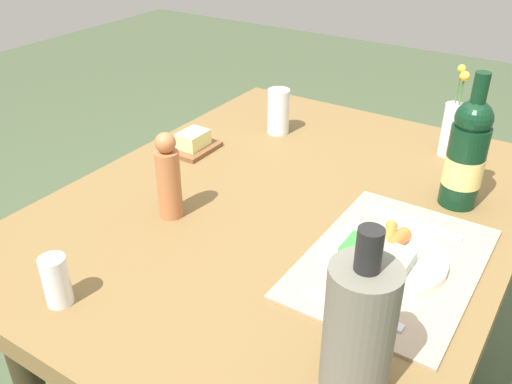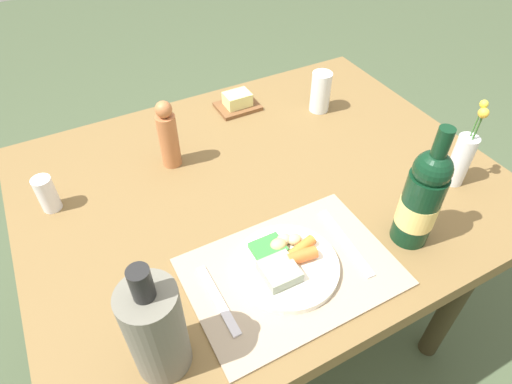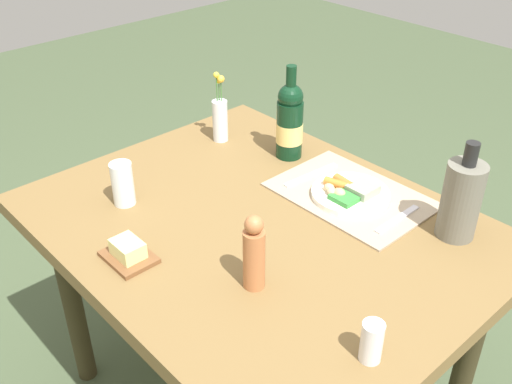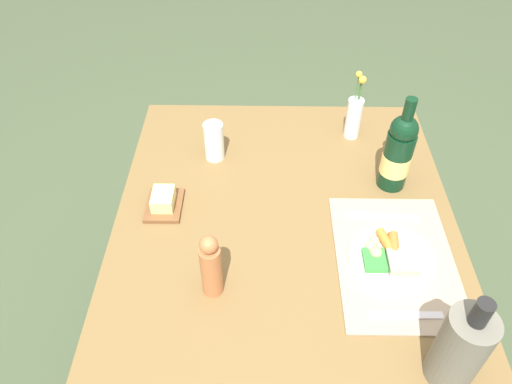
# 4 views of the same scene
# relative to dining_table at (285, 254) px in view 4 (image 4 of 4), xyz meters

# --- Properties ---
(ground_plane) EXTENTS (8.00, 8.00, 0.00)m
(ground_plane) POSITION_rel_dining_table_xyz_m (0.00, 0.00, -0.65)
(ground_plane) COLOR #425035
(dining_table) EXTENTS (1.20, 0.95, 0.73)m
(dining_table) POSITION_rel_dining_table_xyz_m (0.00, 0.00, 0.00)
(dining_table) COLOR brown
(dining_table) RESTS_ON ground_plane
(placemat) EXTENTS (0.43, 0.30, 0.01)m
(placemat) POSITION_rel_dining_table_xyz_m (-0.08, -0.28, 0.09)
(placemat) COLOR tan
(placemat) RESTS_ON dining_table
(dinner_plate) EXTENTS (0.22, 0.22, 0.04)m
(dinner_plate) POSITION_rel_dining_table_xyz_m (-0.09, -0.26, 0.10)
(dinner_plate) COLOR white
(dinner_plate) RESTS_ON placemat
(fork) EXTENTS (0.02, 0.18, 0.00)m
(fork) POSITION_rel_dining_table_xyz_m (-0.25, -0.27, 0.09)
(fork) COLOR silver
(fork) RESTS_ON placemat
(knife) EXTENTS (0.03, 0.20, 0.00)m
(knife) POSITION_rel_dining_table_xyz_m (0.06, -0.27, 0.09)
(knife) COLOR silver
(knife) RESTS_ON placemat
(wine_bottle) EXTENTS (0.08, 0.08, 0.30)m
(wine_bottle) POSITION_rel_dining_table_xyz_m (0.20, -0.32, 0.20)
(wine_bottle) COLOR black
(wine_bottle) RESTS_ON dining_table
(pepper_mill) EXTENTS (0.05, 0.05, 0.19)m
(pepper_mill) POSITION_rel_dining_table_xyz_m (-0.18, 0.18, 0.18)
(pepper_mill) COLOR #B46B3E
(pepper_mill) RESTS_ON dining_table
(flower_vase) EXTENTS (0.05, 0.05, 0.24)m
(flower_vase) POSITION_rel_dining_table_xyz_m (0.44, -0.23, 0.16)
(flower_vase) COLOR silver
(flower_vase) RESTS_ON dining_table
(cooler_bottle) EXTENTS (0.10, 0.10, 0.27)m
(cooler_bottle) POSITION_rel_dining_table_xyz_m (-0.38, -0.33, 0.19)
(cooler_bottle) COLOR #686659
(cooler_bottle) RESTS_ON dining_table
(butter_dish) EXTENTS (0.13, 0.10, 0.05)m
(butter_dish) POSITION_rel_dining_table_xyz_m (0.10, 0.34, 0.10)
(butter_dish) COLOR brown
(butter_dish) RESTS_ON dining_table
(water_tumbler) EXTENTS (0.06, 0.06, 0.13)m
(water_tumbler) POSITION_rel_dining_table_xyz_m (0.32, 0.22, 0.14)
(water_tumbler) COLOR silver
(water_tumbler) RESTS_ON dining_table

